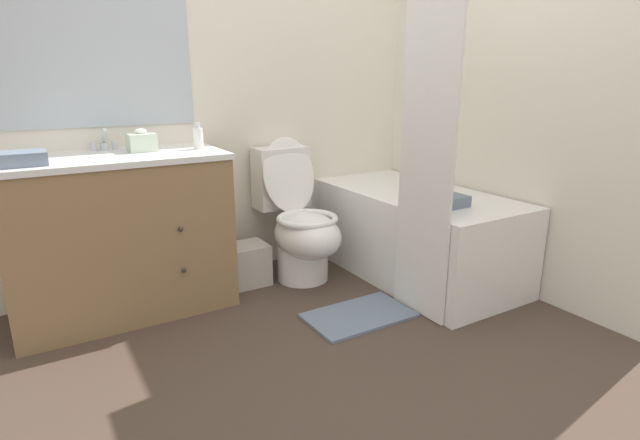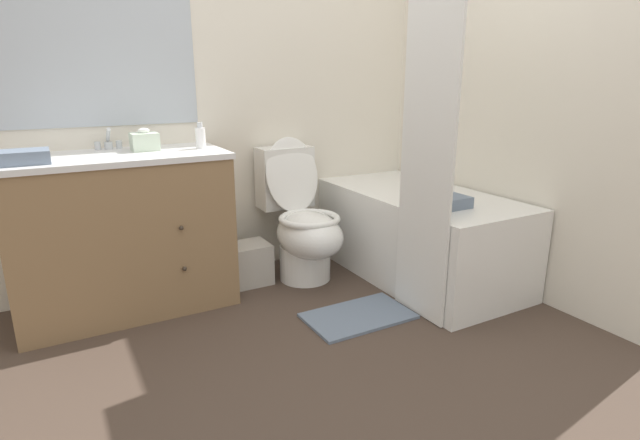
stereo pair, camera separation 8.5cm
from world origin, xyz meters
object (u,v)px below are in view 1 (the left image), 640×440
vanity_cabinet (120,234)px  sink_faucet (104,144)px  toilet (300,224)px  hand_towel_folded (19,159)px  bathtub (415,233)px  soap_dispenser (198,138)px  tissue_box (142,142)px  bath_mat (359,315)px  bath_towel_folded (442,201)px  wastebasket (246,264)px

vanity_cabinet → sink_faucet: sink_faucet is taller
toilet → hand_towel_folded: 1.54m
bathtub → soap_dispenser: soap_dispenser is taller
vanity_cabinet → hand_towel_folded: size_ratio=4.97×
toilet → bathtub: bearing=-26.7°
tissue_box → bath_mat: bearing=-42.3°
vanity_cabinet → soap_dispenser: bearing=-1.8°
bath_towel_folded → bath_mat: bath_towel_folded is taller
vanity_cabinet → wastebasket: 0.76m
sink_faucet → soap_dispenser: bearing=-25.3°
tissue_box → hand_towel_folded: bearing=-163.0°
soap_dispenser → bath_towel_folded: soap_dispenser is taller
bath_mat → hand_towel_folded: bearing=156.7°
hand_towel_folded → bath_mat: bearing=-23.3°
hand_towel_folded → bath_mat: (1.44, -0.62, -0.88)m
tissue_box → bath_mat: 1.48m
soap_dispenser → hand_towel_folded: size_ratio=0.64×
wastebasket → tissue_box: (-0.53, 0.06, 0.78)m
bathtub → bath_towel_folded: 0.48m
wastebasket → bath_mat: 0.81m
hand_towel_folded → tissue_box: bearing=17.0°
sink_faucet → toilet: size_ratio=0.16×
bath_towel_folded → wastebasket: bearing=138.6°
vanity_cabinet → bath_mat: 1.34m
vanity_cabinet → soap_dispenser: size_ratio=7.77×
bathtub → hand_towel_folded: 2.21m
toilet → soap_dispenser: bearing=173.1°
sink_faucet → soap_dispenser: soap_dispenser is taller
soap_dispenser → hand_towel_folded: soap_dispenser is taller
sink_faucet → bathtub: (1.70, -0.61, -0.61)m
wastebasket → bath_towel_folded: size_ratio=0.96×
toilet → bathtub: size_ratio=0.64×
vanity_cabinet → bath_mat: (1.04, -0.74, -0.43)m
hand_towel_folded → bath_towel_folded: 2.09m
tissue_box → soap_dispenser: size_ratio=0.97×
toilet → bath_mat: bearing=-90.1°
toilet → bath_mat: 0.74m
sink_faucet → wastebasket: bearing=-16.5°
toilet → bath_towel_folded: (0.52, -0.68, 0.23)m
sink_faucet → tissue_box: size_ratio=1.03×
toilet → soap_dispenser: (-0.59, 0.07, 0.57)m
toilet → tissue_box: size_ratio=6.36×
toilet → bathtub: 0.74m
bath_mat → soap_dispenser: bearing=129.0°
sink_faucet → bathtub: 1.91m
sink_faucet → bath_mat: sink_faucet is taller
hand_towel_folded → bathtub: bearing=-8.1°
soap_dispenser → bath_mat: soap_dispenser is taller
wastebasket → soap_dispenser: soap_dispenser is taller
bathtub → wastebasket: 1.09m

